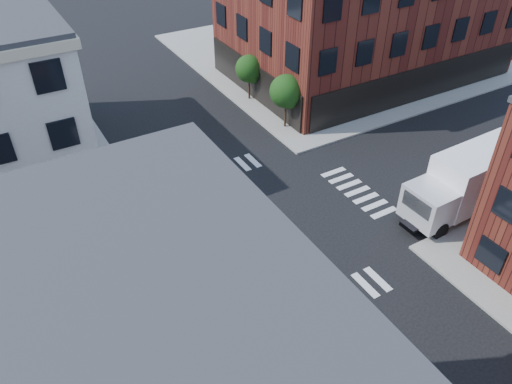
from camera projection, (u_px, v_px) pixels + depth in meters
name	position (u px, v px, depth m)	size (l,w,h in m)	color
ground	(271.00, 225.00, 31.60)	(120.00, 120.00, 0.00)	black
sidewalk_ne	(334.00, 53.00, 54.55)	(30.00, 30.00, 0.15)	gray
building_ne	(368.00, 11.00, 47.34)	(25.00, 16.00, 12.00)	#431410
tree_near	(287.00, 93.00, 39.66)	(2.69, 2.69, 4.49)	black
tree_far	(250.00, 70.00, 43.98)	(2.43, 2.43, 4.07)	black
signal_pole	(223.00, 308.00, 22.56)	(1.29, 1.24, 4.60)	black
box_truck	(469.00, 181.00, 31.65)	(9.33, 3.04, 4.19)	white
traffic_cone	(234.00, 320.00, 25.18)	(0.40, 0.40, 0.62)	#F3490A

